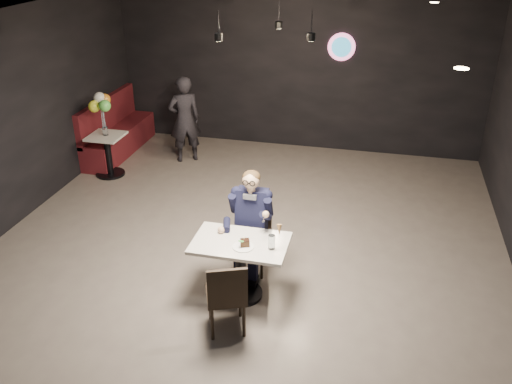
% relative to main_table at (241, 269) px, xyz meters
% --- Properties ---
extents(floor, '(9.00, 9.00, 0.00)m').
position_rel_main_table_xyz_m(floor, '(-0.19, 0.46, -0.38)').
color(floor, '#6F655D').
rests_on(floor, ground).
extents(wall_sign, '(0.50, 0.06, 0.50)m').
position_rel_main_table_xyz_m(wall_sign, '(0.61, 4.93, 1.62)').
color(wall_sign, pink).
rests_on(wall_sign, floor).
extents(pendant_lights, '(1.40, 1.20, 0.36)m').
position_rel_main_table_xyz_m(pendant_lights, '(-0.19, 2.46, 2.51)').
color(pendant_lights, black).
rests_on(pendant_lights, floor).
extents(main_table, '(1.10, 0.70, 0.75)m').
position_rel_main_table_xyz_m(main_table, '(0.00, 0.00, 0.00)').
color(main_table, silver).
rests_on(main_table, floor).
extents(chair_far, '(0.42, 0.46, 0.92)m').
position_rel_main_table_xyz_m(chair_far, '(0.00, 0.55, 0.09)').
color(chair_far, black).
rests_on(chair_far, floor).
extents(chair_near, '(0.56, 0.58, 0.92)m').
position_rel_main_table_xyz_m(chair_near, '(0.00, -0.61, 0.09)').
color(chair_near, black).
rests_on(chair_near, floor).
extents(seated_man, '(0.60, 0.80, 1.44)m').
position_rel_main_table_xyz_m(seated_man, '(0.00, 0.55, 0.34)').
color(seated_man, black).
rests_on(seated_man, floor).
extents(dessert_plate, '(0.24, 0.24, 0.01)m').
position_rel_main_table_xyz_m(dessert_plate, '(0.06, -0.11, 0.38)').
color(dessert_plate, white).
rests_on(dessert_plate, main_table).
extents(cake_slice, '(0.12, 0.11, 0.07)m').
position_rel_main_table_xyz_m(cake_slice, '(0.08, -0.09, 0.42)').
color(cake_slice, black).
rests_on(cake_slice, dessert_plate).
extents(mint_leaf, '(0.07, 0.04, 0.01)m').
position_rel_main_table_xyz_m(mint_leaf, '(0.04, -0.13, 0.47)').
color(mint_leaf, '#32842B').
rests_on(mint_leaf, cake_slice).
extents(sundae_glass, '(0.08, 0.08, 0.17)m').
position_rel_main_table_xyz_m(sundae_glass, '(0.38, -0.06, 0.46)').
color(sundae_glass, silver).
rests_on(sundae_glass, main_table).
extents(wafer_cone, '(0.07, 0.07, 0.12)m').
position_rel_main_table_xyz_m(wafer_cone, '(0.46, -0.03, 0.61)').
color(wafer_cone, '#B27E49').
rests_on(wafer_cone, sundae_glass).
extents(booth_bench, '(0.54, 2.15, 1.08)m').
position_rel_main_table_xyz_m(booth_bench, '(-3.44, 3.80, 0.16)').
color(booth_bench, '#4F1115').
rests_on(booth_bench, floor).
extents(side_table, '(0.57, 0.57, 0.71)m').
position_rel_main_table_xyz_m(side_table, '(-3.14, 2.80, -0.02)').
color(side_table, silver).
rests_on(side_table, floor).
extents(balloon_vase, '(0.10, 0.10, 0.14)m').
position_rel_main_table_xyz_m(balloon_vase, '(-3.14, 2.80, 0.45)').
color(balloon_vase, silver).
rests_on(balloon_vase, side_table).
extents(balloon_bunch, '(0.36, 0.36, 0.60)m').
position_rel_main_table_xyz_m(balloon_bunch, '(-3.14, 2.80, 0.83)').
color(balloon_bunch, '#F7FF35').
rests_on(balloon_bunch, balloon_vase).
extents(passerby, '(0.70, 0.64, 1.60)m').
position_rel_main_table_xyz_m(passerby, '(-2.05, 3.75, 0.43)').
color(passerby, black).
rests_on(passerby, floor).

